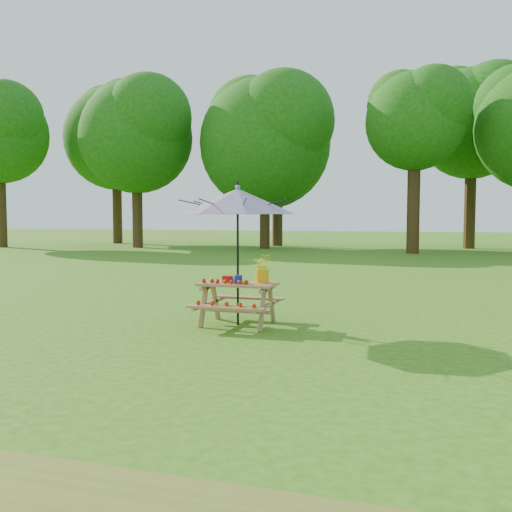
% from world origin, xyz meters
% --- Properties ---
extents(treeline, '(60.00, 12.00, 16.00)m').
position_xyz_m(treeline, '(0.00, 22.00, 8.00)').
color(treeline, '#11530E').
rests_on(treeline, ground).
extents(picnic_table, '(1.20, 1.32, 0.67)m').
position_xyz_m(picnic_table, '(-4.73, 2.89, 0.33)').
color(picnic_table, '#926742').
rests_on(picnic_table, ground).
extents(patio_umbrella, '(2.34, 2.34, 2.25)m').
position_xyz_m(patio_umbrella, '(-4.73, 2.89, 1.95)').
color(patio_umbrella, black).
rests_on(patio_umbrella, ground).
extents(produce_bins, '(0.36, 0.36, 0.13)m').
position_xyz_m(produce_bins, '(-4.78, 2.90, 0.72)').
color(produce_bins, '#AE100D').
rests_on(produce_bins, picnic_table).
extents(tomatoes_row, '(0.77, 0.13, 0.07)m').
position_xyz_m(tomatoes_row, '(-4.88, 2.71, 0.71)').
color(tomatoes_row, red).
rests_on(tomatoes_row, picnic_table).
extents(flower_bucket, '(0.34, 0.32, 0.46)m').
position_xyz_m(flower_bucket, '(-4.36, 3.02, 0.91)').
color(flower_bucket, '#E9A30C').
rests_on(flower_bucket, picnic_table).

